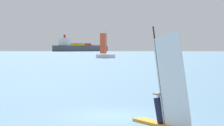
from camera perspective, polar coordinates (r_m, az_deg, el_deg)
ground_plane at (r=19.87m, az=0.34°, el=-6.83°), size 4000.00×4000.00×0.00m
windsurfer at (r=16.96m, az=7.00°, el=-4.53°), size 1.95×3.11×3.93m
cargo_ship at (r=875.16m, az=-3.65°, el=1.99°), size 98.81×180.93×31.09m
distant_headland at (r=1555.72m, az=13.81°, el=2.36°), size 1042.09×598.92×44.01m
small_sailboat at (r=158.60m, az=-0.58°, el=0.99°), size 7.05×3.40×10.13m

